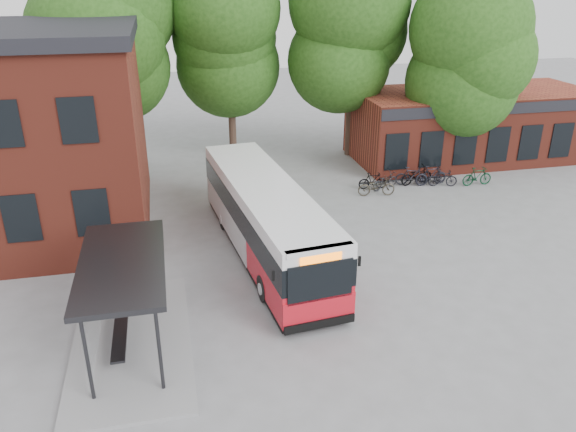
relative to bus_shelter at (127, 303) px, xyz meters
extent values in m
plane|color=slate|center=(4.50, 1.00, -1.45)|extent=(100.00, 100.00, 0.00)
imported|color=#3C362C|center=(11.67, 10.01, -0.96)|extent=(1.95, 0.89, 0.99)
imported|color=black|center=(11.84, 10.97, -1.00)|extent=(1.52, 0.55, 0.90)
imported|color=#242529|center=(12.46, 10.82, -1.00)|extent=(1.81, 1.27, 0.90)
imported|color=black|center=(14.02, 10.99, -0.94)|extent=(1.75, 1.02, 1.02)
imported|color=black|center=(14.36, 11.13, -0.95)|extent=(1.99, 1.04, 1.00)
imported|color=black|center=(15.06, 10.87, -0.91)|extent=(1.82, 0.64, 1.07)
imported|color=black|center=(15.27, 11.20, -1.05)|extent=(1.60, 0.83, 0.80)
imported|color=black|center=(15.57, 10.52, -1.00)|extent=(1.56, 0.80, 0.90)
imported|color=#0A321B|center=(17.41, 10.26, -0.95)|extent=(1.67, 0.49, 1.00)
camera|label=1|loc=(1.55, -14.80, 8.99)|focal=35.00mm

